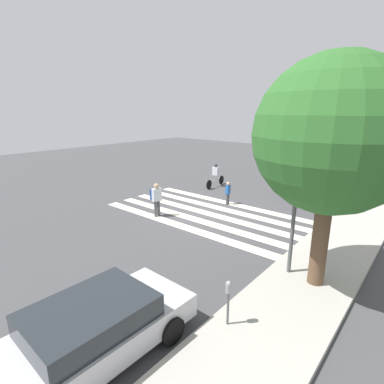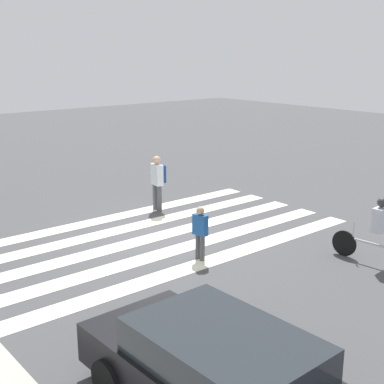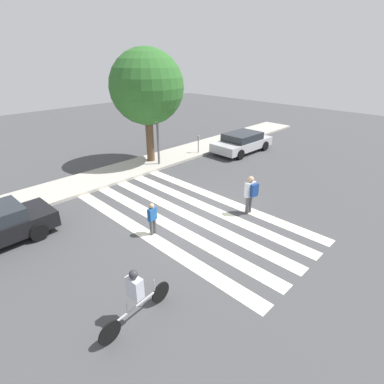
# 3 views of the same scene
# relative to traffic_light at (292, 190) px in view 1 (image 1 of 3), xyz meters

# --- Properties ---
(ground_plane) EXTENTS (60.00, 60.00, 0.00)m
(ground_plane) POSITION_rel_traffic_light_xyz_m (-3.03, -5.46, -2.77)
(ground_plane) COLOR #444447
(sidewalk_curb) EXTENTS (36.00, 2.50, 0.14)m
(sidewalk_curb) POSITION_rel_traffic_light_xyz_m (-3.03, 0.79, -2.70)
(sidewalk_curb) COLOR #ADA89E
(sidewalk_curb) RESTS_ON ground_plane
(crosswalk_stripes) EXTENTS (4.79, 10.00, 0.01)m
(crosswalk_stripes) POSITION_rel_traffic_light_xyz_m (-3.03, -5.46, -2.77)
(crosswalk_stripes) COLOR #F2EDCC
(crosswalk_stripes) RESTS_ON ground_plane
(traffic_light) EXTENTS (0.60, 0.50, 3.96)m
(traffic_light) POSITION_rel_traffic_light_xyz_m (0.00, 0.00, 0.00)
(traffic_light) COLOR #515456
(traffic_light) RESTS_ON ground_plane
(parking_meter) EXTENTS (0.15, 0.15, 1.29)m
(parking_meter) POSITION_rel_traffic_light_xyz_m (3.24, -0.01, -1.81)
(parking_meter) COLOR #515456
(parking_meter) RESTS_ON ground_plane
(street_tree) EXTENTS (4.14, 4.14, 6.49)m
(street_tree) POSITION_rel_traffic_light_xyz_m (0.07, 0.98, 1.62)
(street_tree) COLOR brown
(street_tree) RESTS_ON ground_plane
(pedestrian_adult_blue_shirt) EXTENTS (0.49, 0.43, 1.66)m
(pedestrian_adult_blue_shirt) POSITION_rel_traffic_light_xyz_m (-1.11, -7.05, -1.80)
(pedestrian_adult_blue_shirt) COLOR #4C4C51
(pedestrian_adult_blue_shirt) RESTS_ON ground_plane
(pedestrian_adult_tall_backpack) EXTENTS (0.37, 0.21, 1.27)m
(pedestrian_adult_tall_backpack) POSITION_rel_traffic_light_xyz_m (-4.94, -5.43, -2.05)
(pedestrian_adult_tall_backpack) COLOR #4C4C51
(pedestrian_adult_tall_backpack) RESTS_ON ground_plane
(cyclist_near_curb) EXTENTS (2.25, 0.42, 1.57)m
(cyclist_near_curb) POSITION_rel_traffic_light_xyz_m (-7.72, -8.26, -1.91)
(cyclist_near_curb) COLOR black
(cyclist_near_curb) RESTS_ON ground_plane
(car_parked_dark_suv) EXTENTS (4.35, 1.94, 1.32)m
(car_parked_dark_suv) POSITION_rel_traffic_light_xyz_m (-9.39, -1.99, -2.08)
(car_parked_dark_suv) COLOR black
(car_parked_dark_suv) RESTS_ON ground_plane
(car_parked_silver_sedan) EXTENTS (4.50, 2.15, 1.30)m
(car_parked_silver_sedan) POSITION_rel_traffic_light_xyz_m (5.77, -1.69, -2.09)
(car_parked_silver_sedan) COLOR #B7B7BC
(car_parked_silver_sedan) RESTS_ON ground_plane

